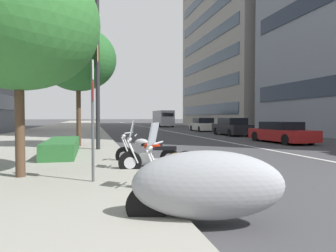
{
  "coord_description": "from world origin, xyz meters",
  "views": [
    {
      "loc": [
        -3.91,
        8.24,
        1.58
      ],
      "look_at": [
        13.31,
        3.86,
        1.04
      ],
      "focal_mm": 32.35,
      "sensor_mm": 36.0,
      "label": 1
    }
  ],
  "objects_px": {
    "car_far_down_avenue": "(232,127)",
    "delivery_van_ahead": "(163,118)",
    "car_lead_in_lane": "(282,133)",
    "motorcycle_far_end_row": "(157,158)",
    "parking_sign_by_curb": "(93,105)",
    "street_lamp_with_banners": "(104,39)",
    "motorcycle_by_sign_pole": "(146,154)",
    "car_approaching_light": "(203,125)",
    "street_tree_mid_sidewalk": "(78,59)",
    "motorcycle_nearest_camera": "(185,176)",
    "street_tree_far_plaza": "(18,22)",
    "motorcycle_under_tarp": "(206,185)"
  },
  "relations": [
    {
      "from": "delivery_van_ahead",
      "to": "street_lamp_with_banners",
      "type": "relative_size",
      "value": 0.71
    },
    {
      "from": "car_far_down_avenue",
      "to": "motorcycle_nearest_camera",
      "type": "bearing_deg",
      "value": 152.74
    },
    {
      "from": "parking_sign_by_curb",
      "to": "street_tree_mid_sidewalk",
      "type": "distance_m",
      "value": 8.9
    },
    {
      "from": "car_lead_in_lane",
      "to": "street_tree_mid_sidewalk",
      "type": "distance_m",
      "value": 12.5
    },
    {
      "from": "street_lamp_with_banners",
      "to": "street_tree_far_plaza",
      "type": "height_order",
      "value": "street_lamp_with_banners"
    },
    {
      "from": "car_lead_in_lane",
      "to": "street_tree_far_plaza",
      "type": "xyz_separation_m",
      "value": [
        -8.37,
        12.93,
        3.21
      ]
    },
    {
      "from": "street_tree_mid_sidewalk",
      "to": "car_lead_in_lane",
      "type": "bearing_deg",
      "value": -85.99
    },
    {
      "from": "delivery_van_ahead",
      "to": "street_tree_mid_sidewalk",
      "type": "relative_size",
      "value": 0.99
    },
    {
      "from": "motorcycle_far_end_row",
      "to": "delivery_van_ahead",
      "type": "bearing_deg",
      "value": -91.47
    },
    {
      "from": "car_far_down_avenue",
      "to": "street_lamp_with_banners",
      "type": "distance_m",
      "value": 15.52
    },
    {
      "from": "motorcycle_under_tarp",
      "to": "car_approaching_light",
      "type": "distance_m",
      "value": 29.13
    },
    {
      "from": "car_lead_in_lane",
      "to": "car_far_down_avenue",
      "type": "distance_m",
      "value": 7.48
    },
    {
      "from": "motorcycle_under_tarp",
      "to": "street_tree_far_plaza",
      "type": "height_order",
      "value": "street_tree_far_plaza"
    },
    {
      "from": "street_tree_far_plaza",
      "to": "street_tree_mid_sidewalk",
      "type": "height_order",
      "value": "street_tree_mid_sidewalk"
    },
    {
      "from": "delivery_van_ahead",
      "to": "motorcycle_nearest_camera",
      "type": "bearing_deg",
      "value": 165.9
    },
    {
      "from": "motorcycle_far_end_row",
      "to": "delivery_van_ahead",
      "type": "distance_m",
      "value": 39.68
    },
    {
      "from": "motorcycle_under_tarp",
      "to": "car_far_down_avenue",
      "type": "relative_size",
      "value": 0.49
    },
    {
      "from": "car_lead_in_lane",
      "to": "motorcycle_by_sign_pole",
      "type": "bearing_deg",
      "value": 122.52
    },
    {
      "from": "motorcycle_under_tarp",
      "to": "street_lamp_with_banners",
      "type": "distance_m",
      "value": 10.63
    },
    {
      "from": "car_lead_in_lane",
      "to": "street_tree_mid_sidewalk",
      "type": "height_order",
      "value": "street_tree_mid_sidewalk"
    },
    {
      "from": "car_far_down_avenue",
      "to": "car_approaching_light",
      "type": "bearing_deg",
      "value": -0.91
    },
    {
      "from": "motorcycle_by_sign_pole",
      "to": "street_lamp_with_banners",
      "type": "height_order",
      "value": "street_lamp_with_banners"
    },
    {
      "from": "motorcycle_nearest_camera",
      "to": "delivery_van_ahead",
      "type": "relative_size",
      "value": 0.33
    },
    {
      "from": "motorcycle_by_sign_pole",
      "to": "car_far_down_avenue",
      "type": "bearing_deg",
      "value": -92.42
    },
    {
      "from": "car_far_down_avenue",
      "to": "delivery_van_ahead",
      "type": "xyz_separation_m",
      "value": [
        23.02,
        0.55,
        0.66
      ]
    },
    {
      "from": "motorcycle_far_end_row",
      "to": "car_approaching_light",
      "type": "bearing_deg",
      "value": -101.6
    },
    {
      "from": "motorcycle_far_end_row",
      "to": "delivery_van_ahead",
      "type": "height_order",
      "value": "delivery_van_ahead"
    },
    {
      "from": "street_lamp_with_banners",
      "to": "street_tree_mid_sidewalk",
      "type": "bearing_deg",
      "value": 34.09
    },
    {
      "from": "car_approaching_light",
      "to": "street_tree_mid_sidewalk",
      "type": "xyz_separation_m",
      "value": [
        -15.91,
        12.51,
        3.7
      ]
    },
    {
      "from": "street_lamp_with_banners",
      "to": "motorcycle_far_end_row",
      "type": "bearing_deg",
      "value": -167.92
    },
    {
      "from": "motorcycle_nearest_camera",
      "to": "delivery_van_ahead",
      "type": "height_order",
      "value": "delivery_van_ahead"
    },
    {
      "from": "motorcycle_by_sign_pole",
      "to": "street_tree_far_plaza",
      "type": "distance_m",
      "value": 5.04
    },
    {
      "from": "street_lamp_with_banners",
      "to": "street_tree_mid_sidewalk",
      "type": "distance_m",
      "value": 2.14
    },
    {
      "from": "motorcycle_far_end_row",
      "to": "car_approaching_light",
      "type": "distance_m",
      "value": 25.29
    },
    {
      "from": "motorcycle_nearest_camera",
      "to": "street_tree_far_plaza",
      "type": "relative_size",
      "value": 0.36
    },
    {
      "from": "car_lead_in_lane",
      "to": "delivery_van_ahead",
      "type": "bearing_deg",
      "value": -1.99
    },
    {
      "from": "delivery_van_ahead",
      "to": "street_tree_mid_sidewalk",
      "type": "distance_m",
      "value": 33.56
    },
    {
      "from": "car_lead_in_lane",
      "to": "car_approaching_light",
      "type": "relative_size",
      "value": 1.09
    },
    {
      "from": "parking_sign_by_curb",
      "to": "delivery_van_ahead",
      "type": "bearing_deg",
      "value": -15.48
    },
    {
      "from": "motorcycle_by_sign_pole",
      "to": "car_lead_in_lane",
      "type": "height_order",
      "value": "car_lead_in_lane"
    },
    {
      "from": "motorcycle_under_tarp",
      "to": "car_far_down_avenue",
      "type": "height_order",
      "value": "car_far_down_avenue"
    },
    {
      "from": "motorcycle_by_sign_pole",
      "to": "street_tree_mid_sidewalk",
      "type": "height_order",
      "value": "street_tree_mid_sidewalk"
    },
    {
      "from": "car_far_down_avenue",
      "to": "street_tree_mid_sidewalk",
      "type": "height_order",
      "value": "street_tree_mid_sidewalk"
    },
    {
      "from": "motorcycle_under_tarp",
      "to": "car_far_down_avenue",
      "type": "xyz_separation_m",
      "value": [
        19.63,
        -10.03,
        0.1
      ]
    },
    {
      "from": "motorcycle_far_end_row",
      "to": "parking_sign_by_curb",
      "type": "distance_m",
      "value": 2.54
    },
    {
      "from": "car_lead_in_lane",
      "to": "car_approaching_light",
      "type": "height_order",
      "value": "car_approaching_light"
    },
    {
      "from": "motorcycle_far_end_row",
      "to": "motorcycle_nearest_camera",
      "type": "bearing_deg",
      "value": 102.12
    },
    {
      "from": "motorcycle_nearest_camera",
      "to": "car_approaching_light",
      "type": "distance_m",
      "value": 27.66
    },
    {
      "from": "car_approaching_light",
      "to": "street_lamp_with_banners",
      "type": "distance_m",
      "value": 21.39
    },
    {
      "from": "motorcycle_far_end_row",
      "to": "motorcycle_by_sign_pole",
      "type": "xyz_separation_m",
      "value": [
        1.36,
        0.06,
        -0.03
      ]
    }
  ]
}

